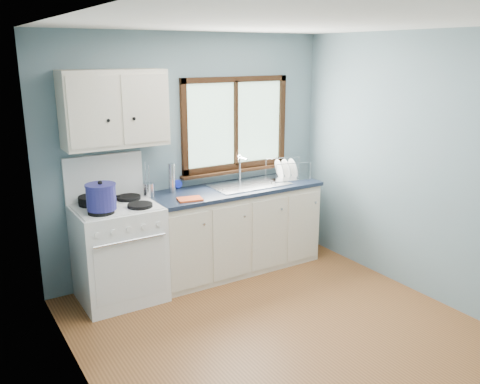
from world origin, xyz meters
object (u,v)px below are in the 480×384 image
stockpot (101,197)px  thermos (172,178)px  gas_range (118,250)px  utensil_crock (149,190)px  dish_rack (287,173)px  skillet (92,199)px  base_cabinets (235,233)px  sink (249,190)px

stockpot → thermos: size_ratio=1.18×
gas_range → utensil_crock: (0.39, 0.15, 0.50)m
utensil_crock → dish_rack: utensil_crock is taller
skillet → thermos: 0.83m
thermos → stockpot: bearing=-158.3°
utensil_crock → dish_rack: (1.61, -0.11, -0.01)m
gas_range → base_cabinets: 1.31m
gas_range → sink: bearing=0.7°
skillet → thermos: thermos is taller
utensil_crock → base_cabinets: bearing=-8.2°
stockpot → thermos: stockpot is taller
stockpot → dish_rack: bearing=4.8°
utensil_crock → dish_rack: size_ratio=0.71×
base_cabinets → skillet: bearing=174.8°
gas_range → base_cabinets: gas_range is taller
sink → dish_rack: (0.52, 0.02, 0.12)m
skillet → dish_rack: (2.17, -0.11, -0.01)m
gas_range → dish_rack: (2.00, 0.04, 0.49)m
stockpot → utensil_crock: 0.63m
thermos → dish_rack: bearing=-6.2°
skillet → base_cabinets: bearing=3.8°
utensil_crock → skillet: bearing=179.7°
utensil_crock → thermos: 0.28m
base_cabinets → stockpot: 1.62m
skillet → dish_rack: size_ratio=0.79×
skillet → thermos: bearing=11.2°
stockpot → utensil_crock: utensil_crock is taller
gas_range → sink: size_ratio=1.62×
sink → utensil_crock: (-1.09, 0.13, 0.13)m
stockpot → thermos: bearing=21.7°
base_cabinets → stockpot: size_ratio=5.27×
thermos → utensil_crock: bearing=-172.5°
stockpot → dish_rack: stockpot is taller
dish_rack → base_cabinets: bearing=-164.8°
base_cabinets → dish_rack: bearing=1.6°
gas_range → dish_rack: gas_range is taller
gas_range → thermos: bearing=15.7°
utensil_crock → dish_rack: bearing=-3.9°
thermos → dish_rack: (1.35, -0.15, -0.09)m
gas_range → dish_rack: bearing=1.1°
skillet → gas_range: bearing=-33.9°
stockpot → skillet: bearing=89.5°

